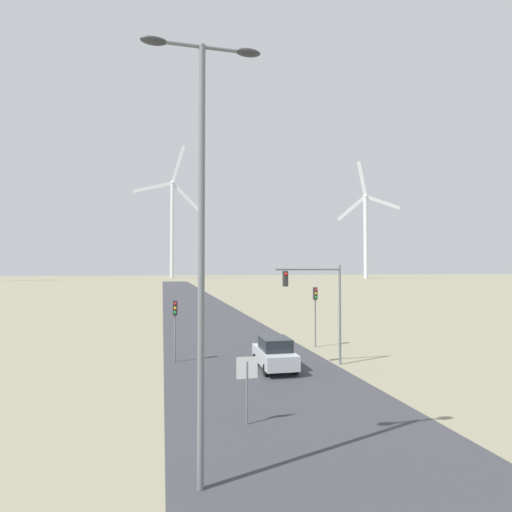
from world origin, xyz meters
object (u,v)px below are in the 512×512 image
(stop_sign_near, at_px, (247,377))
(traffic_light_mast_overhead, at_px, (318,294))
(traffic_light_post_near_right, at_px, (315,303))
(wind_turbine_left, at_px, (172,220))
(traffic_light_post_near_left, at_px, (175,317))
(streetlamp, at_px, (202,213))
(car_approaching, at_px, (275,353))
(wind_turbine_center, at_px, (366,227))

(stop_sign_near, bearing_deg, traffic_light_mast_overhead, 52.24)
(traffic_light_post_near_right, relative_size, wind_turbine_left, 0.06)
(traffic_light_post_near_right, height_order, wind_turbine_left, wind_turbine_left)
(traffic_light_post_near_left, distance_m, traffic_light_post_near_right, 10.43)
(traffic_light_post_near_left, bearing_deg, stop_sign_near, -77.71)
(stop_sign_near, relative_size, wind_turbine_left, 0.03)
(traffic_light_post_near_left, height_order, traffic_light_post_near_right, traffic_light_post_near_right)
(traffic_light_post_near_right, bearing_deg, traffic_light_post_near_left, -166.96)
(streetlamp, bearing_deg, traffic_light_post_near_left, 90.86)
(stop_sign_near, distance_m, car_approaching, 8.08)
(streetlamp, relative_size, wind_turbine_left, 0.16)
(traffic_light_post_near_left, xyz_separation_m, traffic_light_post_near_right, (10.15, 2.35, 0.42))
(wind_turbine_left, bearing_deg, traffic_light_post_near_left, -91.27)
(wind_turbine_left, distance_m, wind_turbine_center, 106.01)
(car_approaching, height_order, wind_turbine_center, wind_turbine_center)
(traffic_light_post_near_left, height_order, car_approaching, traffic_light_post_near_left)
(traffic_light_mast_overhead, distance_m, car_approaching, 4.31)
(streetlamp, height_order, traffic_light_mast_overhead, streetlamp)
(car_approaching, bearing_deg, stop_sign_near, -113.26)
(stop_sign_near, relative_size, traffic_light_mast_overhead, 0.42)
(traffic_light_post_near_right, distance_m, wind_turbine_center, 192.09)
(wind_turbine_center, bearing_deg, stop_sign_near, -119.86)
(traffic_light_post_near_left, bearing_deg, wind_turbine_left, 88.73)
(streetlamp, relative_size, traffic_light_mast_overhead, 1.99)
(traffic_light_post_near_left, distance_m, wind_turbine_center, 199.31)
(traffic_light_post_near_right, distance_m, wind_turbine_left, 201.85)
(stop_sign_near, distance_m, traffic_light_mast_overhead, 10.01)
(traffic_light_mast_overhead, xyz_separation_m, wind_turbine_center, (96.46, 170.71, 23.02))
(streetlamp, height_order, stop_sign_near, streetlamp)
(stop_sign_near, height_order, traffic_light_post_near_left, traffic_light_post_near_left)
(streetlamp, xyz_separation_m, traffic_light_post_near_left, (-0.22, 14.53, -4.50))
(stop_sign_near, xyz_separation_m, traffic_light_post_near_left, (-2.30, 10.56, 1.02))
(wind_turbine_left, bearing_deg, traffic_light_mast_overhead, -88.95)
(traffic_light_post_near_left, distance_m, car_approaching, 6.59)
(traffic_light_post_near_left, bearing_deg, traffic_light_post_near_right, 13.04)
(car_approaching, xyz_separation_m, wind_turbine_center, (99.22, 170.99, 26.32))
(streetlamp, bearing_deg, stop_sign_near, 62.35)
(traffic_light_mast_overhead, relative_size, wind_turbine_center, 0.09)
(stop_sign_near, height_order, wind_turbine_center, wind_turbine_center)
(traffic_light_post_near_right, xyz_separation_m, traffic_light_mast_overhead, (-1.91, -5.24, 1.03))
(streetlamp, distance_m, traffic_light_post_near_left, 15.21)
(streetlamp, height_order, traffic_light_post_near_right, streetlamp)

